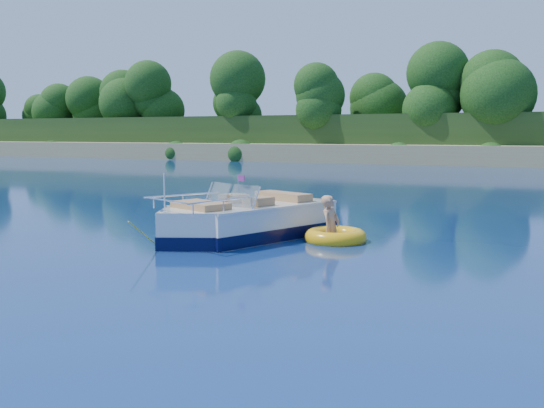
% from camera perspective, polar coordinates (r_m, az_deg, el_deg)
% --- Properties ---
extents(ground, '(160.00, 160.00, 0.00)m').
position_cam_1_polar(ground, '(12.83, 7.92, -4.27)').
color(ground, '#0A214B').
rests_on(ground, ground).
extents(shoreline, '(170.00, 59.00, 6.00)m').
position_cam_1_polar(shoreline, '(75.92, 22.42, 5.09)').
color(shoreline, '#968257').
rests_on(shoreline, ground).
extents(treeline, '(150.00, 7.12, 8.19)m').
position_cam_1_polar(treeline, '(53.28, 21.45, 9.59)').
color(treeline, black).
rests_on(treeline, ground).
extents(motorboat, '(3.21, 5.21, 1.83)m').
position_cam_1_polar(motorboat, '(13.99, -2.85, -1.83)').
color(motorboat, white).
rests_on(motorboat, ground).
extents(tow_tube, '(1.68, 1.68, 0.37)m').
position_cam_1_polar(tow_tube, '(13.74, 5.99, -3.11)').
color(tow_tube, '#F2AD10').
rests_on(tow_tube, ground).
extents(boy, '(0.46, 0.86, 1.61)m').
position_cam_1_polar(boy, '(13.70, 5.60, -3.54)').
color(boy, tan).
rests_on(boy, ground).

